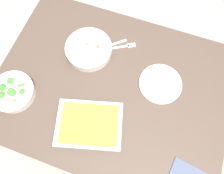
{
  "coord_description": "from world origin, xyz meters",
  "views": [
    {
      "loc": [
        -0.13,
        0.36,
        1.78
      ],
      "look_at": [
        0.0,
        0.0,
        0.74
      ],
      "focal_mm": 34.51,
      "sensor_mm": 36.0,
      "label": 1
    }
  ],
  "objects_px": {
    "broccoli_bowl": "(13,92)",
    "fork_on_table": "(122,47)",
    "side_plate": "(160,84)",
    "spoon_by_stew": "(107,46)",
    "baking_dish": "(89,125)",
    "stew_bowl": "(89,49)"
  },
  "relations": [
    {
      "from": "baking_dish",
      "to": "stew_bowl",
      "type": "bearing_deg",
      "value": -67.68
    },
    {
      "from": "spoon_by_stew",
      "to": "fork_on_table",
      "type": "relative_size",
      "value": 0.9
    },
    {
      "from": "stew_bowl",
      "to": "baking_dish",
      "type": "bearing_deg",
      "value": 112.32
    },
    {
      "from": "baking_dish",
      "to": "spoon_by_stew",
      "type": "height_order",
      "value": "baking_dish"
    },
    {
      "from": "broccoli_bowl",
      "to": "fork_on_table",
      "type": "distance_m",
      "value": 0.61
    },
    {
      "from": "stew_bowl",
      "to": "spoon_by_stew",
      "type": "xyz_separation_m",
      "value": [
        -0.08,
        -0.07,
        -0.03
      ]
    },
    {
      "from": "stew_bowl",
      "to": "fork_on_table",
      "type": "xyz_separation_m",
      "value": [
        -0.16,
        -0.09,
        -0.03
      ]
    },
    {
      "from": "broccoli_bowl",
      "to": "baking_dish",
      "type": "relative_size",
      "value": 0.62
    },
    {
      "from": "side_plate",
      "to": "baking_dish",
      "type": "bearing_deg",
      "value": 51.12
    },
    {
      "from": "spoon_by_stew",
      "to": "fork_on_table",
      "type": "height_order",
      "value": "spoon_by_stew"
    },
    {
      "from": "broccoli_bowl",
      "to": "stew_bowl",
      "type": "bearing_deg",
      "value": -127.4
    },
    {
      "from": "broccoli_bowl",
      "to": "side_plate",
      "type": "bearing_deg",
      "value": -156.43
    },
    {
      "from": "baking_dish",
      "to": "spoon_by_stew",
      "type": "xyz_separation_m",
      "value": [
        0.07,
        -0.44,
        -0.03
      ]
    },
    {
      "from": "broccoli_bowl",
      "to": "fork_on_table",
      "type": "bearing_deg",
      "value": -134.08
    },
    {
      "from": "side_plate",
      "to": "fork_on_table",
      "type": "bearing_deg",
      "value": -29.14
    },
    {
      "from": "fork_on_table",
      "to": "side_plate",
      "type": "bearing_deg",
      "value": 150.86
    },
    {
      "from": "broccoli_bowl",
      "to": "baking_dish",
      "type": "bearing_deg",
      "value": 176.46
    },
    {
      "from": "stew_bowl",
      "to": "baking_dish",
      "type": "height_order",
      "value": "same"
    },
    {
      "from": "broccoli_bowl",
      "to": "spoon_by_stew",
      "type": "relative_size",
      "value": 1.48
    },
    {
      "from": "side_plate",
      "to": "spoon_by_stew",
      "type": "bearing_deg",
      "value": -19.55
    },
    {
      "from": "broccoli_bowl",
      "to": "baking_dish",
      "type": "height_order",
      "value": "broccoli_bowl"
    },
    {
      "from": "stew_bowl",
      "to": "fork_on_table",
      "type": "height_order",
      "value": "stew_bowl"
    }
  ]
}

